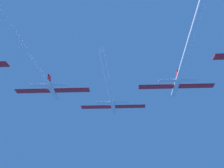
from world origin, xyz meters
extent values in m
cylinder|color=white|center=(-0.35, 0.32, -0.31)|extent=(1.31, 11.87, 1.31)
cone|color=white|center=(-0.35, 7.56, -0.31)|extent=(1.28, 2.61, 1.28)
ellipsoid|color=black|center=(-0.35, 2.93, 0.25)|extent=(0.91, 2.37, 0.65)
cube|color=red|center=(-5.51, -0.27, -0.31)|extent=(9.02, 2.61, 0.28)
cube|color=red|center=(4.82, -0.27, -0.31)|extent=(9.02, 2.61, 0.28)
cube|color=red|center=(-0.35, -4.43, 1.30)|extent=(0.34, 2.14, 1.90)
cube|color=white|center=(-3.03, -4.67, -0.31)|extent=(4.06, 1.57, 0.28)
cube|color=white|center=(2.33, -4.67, -0.31)|extent=(4.06, 1.57, 0.28)
cylinder|color=white|center=(-0.35, -22.77, -0.31)|extent=(1.18, 34.32, 1.18)
cylinder|color=white|center=(-15.14, -16.73, -0.75)|extent=(1.31, 11.87, 1.31)
cone|color=white|center=(-15.14, -9.49, -0.75)|extent=(1.28, 2.61, 1.28)
ellipsoid|color=black|center=(-15.14, -14.12, -0.20)|extent=(0.91, 2.37, 0.65)
cube|color=red|center=(-20.30, -17.33, -0.75)|extent=(9.02, 2.61, 0.28)
cube|color=red|center=(-9.98, -17.33, -0.75)|extent=(9.02, 2.61, 0.28)
cube|color=red|center=(-15.14, -21.48, 0.85)|extent=(0.34, 2.14, 1.90)
cube|color=white|center=(-17.82, -21.72, -0.75)|extent=(4.06, 1.57, 0.28)
cube|color=white|center=(-12.46, -21.72, -0.75)|extent=(4.06, 1.57, 0.28)
cylinder|color=white|center=(-15.14, -43.08, -0.75)|extent=(1.18, 40.82, 1.18)
cylinder|color=white|center=(16.91, -15.19, 0.25)|extent=(1.31, 11.87, 1.31)
cone|color=white|center=(16.91, -7.94, 0.25)|extent=(1.28, 2.61, 1.28)
ellipsoid|color=black|center=(16.91, -12.57, 0.81)|extent=(0.91, 2.37, 0.65)
cube|color=red|center=(11.75, -15.78, 0.25)|extent=(9.02, 2.61, 0.28)
cube|color=red|center=(22.07, -15.78, 0.25)|extent=(9.02, 2.61, 0.28)
cube|color=red|center=(16.91, -19.93, 1.86)|extent=(0.34, 2.14, 1.90)
cube|color=white|center=(14.23, -20.17, 0.25)|extent=(4.06, 1.57, 0.28)
cube|color=white|center=(19.59, -20.17, 0.25)|extent=(4.06, 1.57, 0.28)
cylinder|color=white|center=(16.91, -40.01, 0.25)|extent=(1.18, 37.78, 1.18)
camera|label=1|loc=(5.70, -102.79, -31.11)|focal=56.72mm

